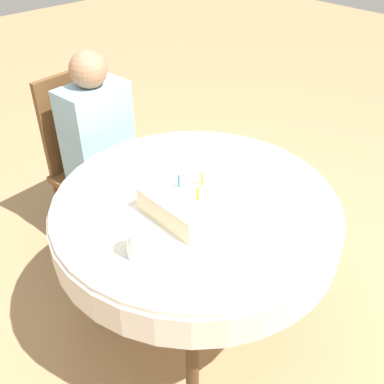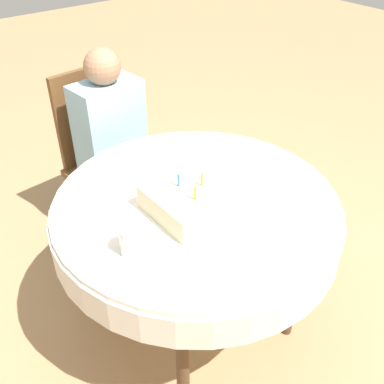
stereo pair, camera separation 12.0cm
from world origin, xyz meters
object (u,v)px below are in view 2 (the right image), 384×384
object	(u,v)px
drinking_glass	(132,240)
chair	(105,155)
birthday_cake	(190,200)
person	(113,136)

from	to	relation	value
drinking_glass	chair	bearing A→B (deg)	67.06
birthday_cake	chair	bearing A→B (deg)	82.37
person	birthday_cake	size ratio (longest dim) A/B	3.92
birthday_cake	drinking_glass	xyz separation A→B (m)	(-0.29, -0.06, 0.00)
person	drinking_glass	xyz separation A→B (m)	(-0.42, -0.88, 0.13)
chair	birthday_cake	distance (m)	0.97
drinking_glass	person	bearing A→B (deg)	64.13
chair	drinking_glass	xyz separation A→B (m)	(-0.41, -0.98, 0.29)
person	drinking_glass	distance (m)	0.98
birthday_cake	person	bearing A→B (deg)	80.74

